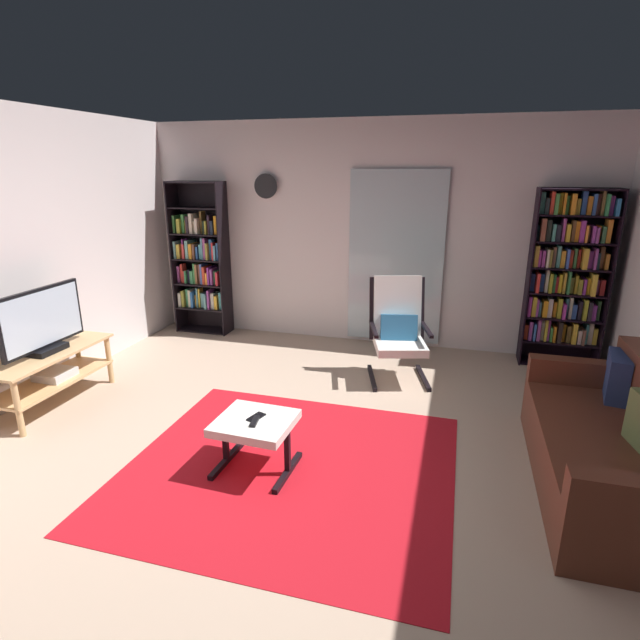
# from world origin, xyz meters

# --- Properties ---
(ground_plane) EXTENTS (7.02, 7.02, 0.00)m
(ground_plane) POSITION_xyz_m (0.00, 0.00, 0.00)
(ground_plane) COLOR tan
(wall_back) EXTENTS (5.60, 0.06, 2.60)m
(wall_back) POSITION_xyz_m (0.00, 2.90, 1.30)
(wall_back) COLOR silver
(wall_back) RESTS_ON ground
(glass_door_panel) EXTENTS (1.10, 0.01, 2.00)m
(glass_door_panel) POSITION_xyz_m (0.35, 2.83, 1.05)
(glass_door_panel) COLOR silver
(area_rug) EXTENTS (2.30, 2.12, 0.01)m
(area_rug) POSITION_xyz_m (0.01, 0.00, 0.00)
(area_rug) COLOR red
(area_rug) RESTS_ON ground
(tv_stand) EXTENTS (0.46, 1.19, 0.50)m
(tv_stand) POSITION_xyz_m (-2.38, 0.39, 0.33)
(tv_stand) COLOR tan
(tv_stand) RESTS_ON ground
(television) EXTENTS (0.20, 0.89, 0.58)m
(television) POSITION_xyz_m (-2.37, 0.39, 0.77)
(television) COLOR black
(television) RESTS_ON tv_stand
(bookshelf_near_tv) EXTENTS (0.69, 0.30, 1.91)m
(bookshelf_near_tv) POSITION_xyz_m (-2.09, 2.70, 0.93)
(bookshelf_near_tv) COLOR black
(bookshelf_near_tv) RESTS_ON ground
(bookshelf_near_sofa) EXTENTS (0.78, 0.30, 1.87)m
(bookshelf_near_sofa) POSITION_xyz_m (2.16, 2.68, 1.00)
(bookshelf_near_sofa) COLOR black
(bookshelf_near_sofa) RESTS_ON ground
(leather_sofa) EXTENTS (0.81, 1.80, 0.81)m
(leather_sofa) POSITION_xyz_m (2.15, 0.36, 0.30)
(leather_sofa) COLOR #592B1D
(leather_sofa) RESTS_ON ground
(lounge_armchair) EXTENTS (0.72, 0.78, 1.02)m
(lounge_armchair) POSITION_xyz_m (0.53, 1.88, 0.53)
(lounge_armchair) COLOR black
(lounge_armchair) RESTS_ON ground
(ottoman) EXTENTS (0.54, 0.50, 0.39)m
(ottoman) POSITION_xyz_m (-0.21, -0.07, 0.33)
(ottoman) COLOR white
(ottoman) RESTS_ON ground
(tv_remote) EXTENTS (0.06, 0.15, 0.02)m
(tv_remote) POSITION_xyz_m (-0.19, -0.11, 0.40)
(tv_remote) COLOR black
(tv_remote) RESTS_ON ottoman
(cell_phone) EXTENTS (0.11, 0.15, 0.01)m
(cell_phone) POSITION_xyz_m (-0.21, -0.05, 0.40)
(cell_phone) COLOR black
(cell_phone) RESTS_ON ottoman
(wall_clock) EXTENTS (0.29, 0.03, 0.29)m
(wall_clock) POSITION_xyz_m (-1.23, 2.82, 1.85)
(wall_clock) COLOR silver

